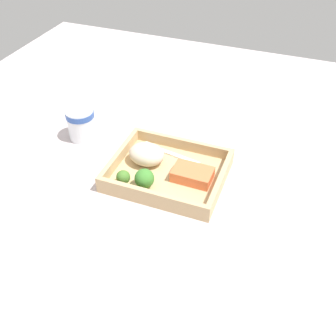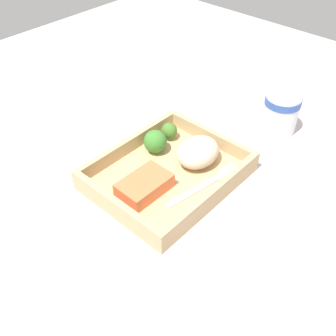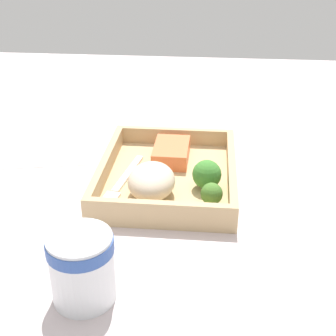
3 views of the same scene
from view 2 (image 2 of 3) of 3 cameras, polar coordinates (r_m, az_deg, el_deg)
name	(u,v)px [view 2 (image 2 of 3)]	position (r cm, az deg, el deg)	size (l,w,h in cm)	color
ground_plane	(168,183)	(74.30, 0.00, -2.14)	(160.00, 160.00, 2.00)	beige
takeout_tray	(168,176)	(73.20, 0.00, -1.23)	(26.90, 21.85, 1.20)	tan
tray_rim	(168,168)	(71.80, 0.00, -0.01)	(26.90, 21.85, 2.97)	tan
salmon_fillet	(144,185)	(68.75, -3.50, -2.52)	(9.27, 5.97, 2.75)	#F17242
mashed_potatoes	(198,152)	(73.93, 4.39, 2.32)	(8.92, 7.17, 5.03)	beige
broccoli_floret_1	(155,142)	(76.46, -1.87, 3.85)	(4.55, 4.55, 4.74)	#7FAF63
broccoli_floret_2	(169,131)	(80.09, 0.17, 5.42)	(3.28, 3.28, 3.63)	#7A9C59
fork	(209,182)	(71.24, 5.97, -2.07)	(15.84, 4.39, 0.44)	white
paper_cup	(281,111)	(86.24, 16.07, 7.90)	(7.46, 7.46, 8.56)	white
receipt_slip	(252,275)	(61.25, 12.14, -14.89)	(7.97, 15.26, 0.24)	white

